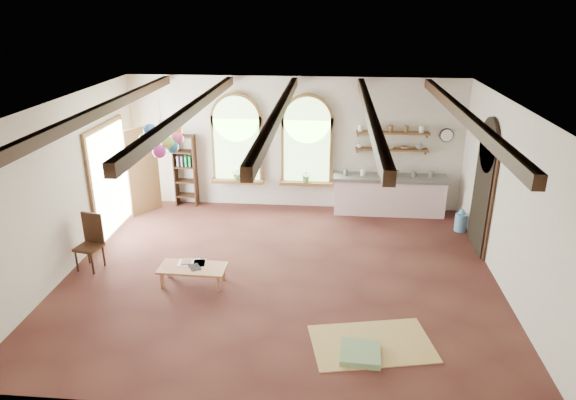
# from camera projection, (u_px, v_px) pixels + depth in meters

# --- Properties ---
(floor) EXTENTS (8.00, 8.00, 0.00)m
(floor) POSITION_uv_depth(u_px,v_px,m) (280.00, 274.00, 9.71)
(floor) COLOR #562B23
(floor) RESTS_ON ground
(ceiling_beams) EXTENTS (6.20, 6.80, 0.18)m
(ceiling_beams) POSITION_uv_depth(u_px,v_px,m) (279.00, 111.00, 8.58)
(ceiling_beams) COLOR #321E10
(ceiling_beams) RESTS_ON ceiling
(window_left) EXTENTS (1.30, 0.28, 2.20)m
(window_left) POSITION_uv_depth(u_px,v_px,m) (237.00, 142.00, 12.41)
(window_left) COLOR brown
(window_left) RESTS_ON floor
(window_right) EXTENTS (1.30, 0.28, 2.20)m
(window_right) POSITION_uv_depth(u_px,v_px,m) (307.00, 144.00, 12.27)
(window_right) COLOR brown
(window_right) RESTS_ON floor
(left_doorway) EXTENTS (0.10, 1.90, 2.50)m
(left_doorway) POSITION_uv_depth(u_px,v_px,m) (110.00, 180.00, 11.28)
(left_doorway) COLOR brown
(left_doorway) RESTS_ON floor
(right_doorway) EXTENTS (0.10, 1.30, 2.40)m
(right_doorway) POSITION_uv_depth(u_px,v_px,m) (482.00, 198.00, 10.38)
(right_doorway) COLOR black
(right_doorway) RESTS_ON floor
(kitchen_counter) EXTENTS (2.68, 0.62, 0.94)m
(kitchen_counter) POSITION_uv_depth(u_px,v_px,m) (389.00, 195.00, 12.32)
(kitchen_counter) COLOR #FBD5DB
(kitchen_counter) RESTS_ON floor
(wall_shelf_lower) EXTENTS (1.70, 0.24, 0.04)m
(wall_shelf_lower) POSITION_uv_depth(u_px,v_px,m) (391.00, 149.00, 12.09)
(wall_shelf_lower) COLOR brown
(wall_shelf_lower) RESTS_ON wall_back
(wall_shelf_upper) EXTENTS (1.70, 0.24, 0.04)m
(wall_shelf_upper) POSITION_uv_depth(u_px,v_px,m) (393.00, 133.00, 11.95)
(wall_shelf_upper) COLOR brown
(wall_shelf_upper) RESTS_ON wall_back
(wall_clock) EXTENTS (0.32, 0.04, 0.32)m
(wall_clock) POSITION_uv_depth(u_px,v_px,m) (447.00, 135.00, 11.93)
(wall_clock) COLOR black
(wall_clock) RESTS_ON wall_back
(bookshelf) EXTENTS (0.53, 0.32, 1.80)m
(bookshelf) POSITION_uv_depth(u_px,v_px,m) (185.00, 171.00, 12.68)
(bookshelf) COLOR #321E10
(bookshelf) RESTS_ON floor
(coffee_table) EXTENTS (1.22, 0.59, 0.34)m
(coffee_table) POSITION_uv_depth(u_px,v_px,m) (193.00, 269.00, 9.26)
(coffee_table) COLOR #B17551
(coffee_table) RESTS_ON floor
(side_chair) EXTENTS (0.51, 0.51, 1.09)m
(side_chair) POSITION_uv_depth(u_px,v_px,m) (90.00, 253.00, 9.81)
(side_chair) COLOR #321E10
(side_chair) RESTS_ON floor
(floor_mat) EXTENTS (1.98, 1.45, 0.02)m
(floor_mat) POSITION_uv_depth(u_px,v_px,m) (372.00, 344.00, 7.72)
(floor_mat) COLOR tan
(floor_mat) RESTS_ON floor
(floor_cushion) EXTENTS (0.61, 0.61, 0.10)m
(floor_cushion) POSITION_uv_depth(u_px,v_px,m) (360.00, 353.00, 7.44)
(floor_cushion) COLOR #7A9F6E
(floor_cushion) RESTS_ON floor
(water_jug_a) EXTENTS (0.30, 0.30, 0.57)m
(water_jug_a) POSITION_uv_depth(u_px,v_px,m) (422.00, 204.00, 12.33)
(water_jug_a) COLOR #629ED2
(water_jug_a) RESTS_ON floor
(water_jug_b) EXTENTS (0.27, 0.27, 0.51)m
(water_jug_b) POSITION_uv_depth(u_px,v_px,m) (461.00, 221.00, 11.45)
(water_jug_b) COLOR #629ED2
(water_jug_b) RESTS_ON floor
(balloon_cluster) EXTENTS (0.88, 0.95, 1.16)m
(balloon_cluster) POSITION_uv_depth(u_px,v_px,m) (162.00, 138.00, 9.97)
(balloon_cluster) COLOR white
(balloon_cluster) RESTS_ON floor
(table_book) EXTENTS (0.22, 0.28, 0.02)m
(table_book) POSITION_uv_depth(u_px,v_px,m) (181.00, 262.00, 9.41)
(table_book) COLOR olive
(table_book) RESTS_ON coffee_table
(tablet) EXTENTS (0.28, 0.31, 0.01)m
(tablet) POSITION_uv_depth(u_px,v_px,m) (195.00, 267.00, 9.22)
(tablet) COLOR black
(tablet) RESTS_ON coffee_table
(potted_plant_left) EXTENTS (0.27, 0.23, 0.30)m
(potted_plant_left) POSITION_uv_depth(u_px,v_px,m) (237.00, 174.00, 12.59)
(potted_plant_left) COLOR #598C4C
(potted_plant_left) RESTS_ON window_left
(potted_plant_right) EXTENTS (0.27, 0.23, 0.30)m
(potted_plant_right) POSITION_uv_depth(u_px,v_px,m) (306.00, 176.00, 12.45)
(potted_plant_right) COLOR #598C4C
(potted_plant_right) RESTS_ON window_right
(shelf_cup_a) EXTENTS (0.12, 0.10, 0.10)m
(shelf_cup_a) POSITION_uv_depth(u_px,v_px,m) (360.00, 146.00, 12.13)
(shelf_cup_a) COLOR white
(shelf_cup_a) RESTS_ON wall_shelf_lower
(shelf_cup_b) EXTENTS (0.10, 0.10, 0.09)m
(shelf_cup_b) POSITION_uv_depth(u_px,v_px,m) (374.00, 146.00, 12.10)
(shelf_cup_b) COLOR beige
(shelf_cup_b) RESTS_ON wall_shelf_lower
(shelf_bowl_a) EXTENTS (0.22, 0.22, 0.05)m
(shelf_bowl_a) POSITION_uv_depth(u_px,v_px,m) (389.00, 147.00, 12.08)
(shelf_bowl_a) COLOR beige
(shelf_bowl_a) RESTS_ON wall_shelf_lower
(shelf_bowl_b) EXTENTS (0.20, 0.20, 0.06)m
(shelf_bowl_b) POSITION_uv_depth(u_px,v_px,m) (404.00, 148.00, 12.05)
(shelf_bowl_b) COLOR #8C664C
(shelf_bowl_b) RESTS_ON wall_shelf_lower
(shelf_vase) EXTENTS (0.18, 0.18, 0.19)m
(shelf_vase) POSITION_uv_depth(u_px,v_px,m) (420.00, 145.00, 12.00)
(shelf_vase) COLOR slate
(shelf_vase) RESTS_ON wall_shelf_lower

